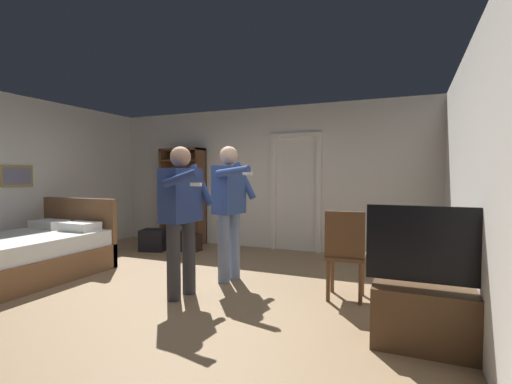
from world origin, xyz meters
The scene contains 15 objects.
ground_plane centered at (0.00, 0.00, 0.00)m, with size 6.79×6.79×0.00m, color #997A56.
wall_back centered at (0.00, 2.95, 1.32)m, with size 6.41×0.12×2.63m, color silver.
wall_right centered at (3.15, 0.00, 1.32)m, with size 0.12×6.01×2.63m, color silver.
doorway_frame centered at (0.69, 2.87, 1.22)m, with size 0.93×0.08×2.13m.
bed centered at (-2.14, -0.23, 0.30)m, with size 1.45×2.00×1.02m.
bookshelf centered at (-1.62, 2.72, 1.02)m, with size 0.92×0.32×1.90m.
tv_flatscreen centered at (2.79, -0.35, 0.34)m, with size 1.04×0.40×1.14m.
side_table centered at (2.51, 0.60, 0.47)m, with size 0.57×0.57×0.70m.
laptop centered at (2.49, 0.56, 0.75)m, with size 0.39×0.40×0.16m.
bottle_on_table centered at (2.65, 0.52, 0.80)m, with size 0.06×0.06×0.23m.
wooden_chair centered at (1.95, 0.54, 0.54)m, with size 0.44×0.44×0.99m.
person_blue_shirt centered at (0.24, -0.06, 0.99)m, with size 0.62×0.66×1.70m.
person_striped_shirt centered at (0.44, 0.72, 1.01)m, with size 0.64×0.65×1.75m.
suitcase_dark centered at (-1.70, 1.88, 0.19)m, with size 0.44×0.38×0.38m, color black.
suitcase_small centered at (-1.11, 2.09, 0.15)m, with size 0.44×0.29×0.31m, color black.
Camera 1 is at (2.59, -3.49, 1.38)m, focal length 25.65 mm.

